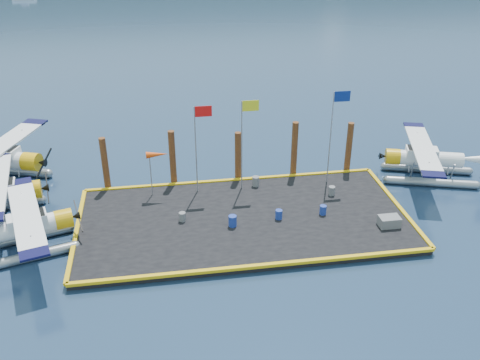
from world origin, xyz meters
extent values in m
plane|color=#19314B|center=(0.00, 0.00, 0.00)|extent=(4000.00, 4000.00, 0.00)
cube|color=black|center=(0.00, 0.00, 0.20)|extent=(20.00, 10.00, 0.40)
cylinder|color=gray|center=(-13.37, -0.14, 0.29)|extent=(5.84, 2.18, 0.57)
cylinder|color=gray|center=(-12.79, -2.16, 0.29)|extent=(5.84, 2.18, 0.57)
cylinder|color=white|center=(-12.89, -1.10, 1.57)|extent=(4.55, 2.23, 1.05)
cube|color=white|center=(-12.34, -0.94, 1.91)|extent=(2.30, 1.59, 0.86)
cube|color=black|center=(-12.07, -0.86, 2.10)|extent=(1.56, 1.33, 0.52)
cylinder|color=#DBA00C|center=(-10.51, -0.42, 1.57)|extent=(1.22, 1.33, 1.11)
cube|color=black|center=(-9.73, -0.19, 1.57)|extent=(0.64, 2.06, 1.07)
cube|color=white|center=(-12.34, -0.94, 2.38)|extent=(3.74, 8.64, 0.11)
cube|color=black|center=(-13.47, 3.00, 2.38)|extent=(1.61, 1.22, 0.12)
cube|color=black|center=(-11.22, -4.88, 2.38)|extent=(1.61, 1.22, 0.12)
cube|color=black|center=(-14.55, 2.98, 2.24)|extent=(1.58, 1.28, 0.56)
cylinder|color=#DBA00C|center=(-12.85, 3.26, 1.68)|extent=(1.19, 1.33, 1.18)
cube|color=black|center=(-11.99, 3.40, 1.68)|extent=(0.42, 2.24, 1.14)
cylinder|color=gray|center=(-16.09, 9.36, 0.33)|extent=(6.62, 2.87, 0.66)
cube|color=white|center=(-15.67, 7.94, 2.19)|extent=(2.67, 1.93, 0.99)
cube|color=black|center=(-15.36, 7.83, 2.41)|extent=(1.83, 1.59, 0.60)
cylinder|color=#DBA00C|center=(-13.60, 7.21, 1.81)|extent=(1.45, 1.56, 1.27)
cube|color=black|center=(-12.72, 6.90, 1.81)|extent=(0.87, 2.32, 1.23)
cube|color=white|center=(-15.67, 7.94, 2.74)|extent=(4.81, 9.84, 0.13)
cube|color=black|center=(-14.11, 12.38, 2.74)|extent=(1.88, 1.47, 0.14)
cylinder|color=gray|center=(13.77, 2.70, 0.29)|extent=(5.93, 2.30, 0.58)
cylinder|color=gray|center=(14.39, 4.75, 0.29)|extent=(5.93, 2.30, 0.58)
cylinder|color=white|center=(13.90, 3.78, 1.60)|extent=(4.63, 2.33, 1.07)
cube|color=white|center=(13.34, 3.95, 1.94)|extent=(2.35, 1.64, 0.87)
cube|color=black|center=(13.06, 4.03, 2.14)|extent=(1.60, 1.37, 0.53)
cylinder|color=#DBA00C|center=(11.48, 4.51, 1.60)|extent=(1.26, 1.36, 1.13)
cube|color=black|center=(10.69, 4.75, 1.60)|extent=(0.68, 2.09, 1.09)
cube|color=white|center=(13.34, 3.95, 2.43)|extent=(3.93, 8.79, 0.12)
cube|color=black|center=(12.13, -0.05, 2.43)|extent=(1.65, 1.26, 0.13)
cube|color=black|center=(14.55, 7.95, 2.43)|extent=(1.65, 1.26, 0.13)
cylinder|color=#5B5C61|center=(-3.74, 0.21, 0.69)|extent=(0.40, 0.40, 0.57)
cylinder|color=navy|center=(2.12, -0.47, 0.70)|extent=(0.43, 0.43, 0.60)
cylinder|color=navy|center=(4.95, -0.36, 0.69)|extent=(0.42, 0.42, 0.59)
cylinder|color=navy|center=(-0.80, -0.84, 0.75)|extent=(0.49, 0.49, 0.69)
cylinder|color=#5B5C61|center=(6.24, 1.92, 0.70)|extent=(0.43, 0.43, 0.60)
cylinder|color=#5B5C61|center=(1.50, 3.96, 0.74)|extent=(0.48, 0.48, 0.67)
cube|color=#5B5C61|center=(8.47, -2.30, 0.71)|extent=(1.24, 0.83, 0.62)
cylinder|color=#92929A|center=(-2.50, 3.80, 3.40)|extent=(0.08, 0.08, 6.00)
cube|color=red|center=(-1.95, 3.80, 6.05)|extent=(1.10, 0.03, 0.70)
cylinder|color=#92929A|center=(0.50, 3.80, 3.50)|extent=(0.08, 0.08, 6.20)
cube|color=yellow|center=(1.05, 3.80, 6.25)|extent=(1.10, 0.03, 0.70)
cylinder|color=#92929A|center=(6.50, 3.80, 3.65)|extent=(0.08, 0.08, 6.50)
cube|color=navy|center=(7.05, 3.80, 6.55)|extent=(1.10, 0.03, 0.70)
cylinder|color=#92929A|center=(-5.50, 3.80, 1.90)|extent=(0.07, 0.07, 3.00)
cone|color=#E3440C|center=(-5.00, 3.80, 3.30)|extent=(1.40, 0.44, 0.44)
cylinder|color=#462014|center=(-8.50, 5.40, 2.00)|extent=(0.44, 0.44, 4.00)
cylinder|color=#462014|center=(-4.00, 5.40, 2.10)|extent=(0.44, 0.44, 4.20)
cylinder|color=#462014|center=(0.50, 5.40, 1.90)|extent=(0.44, 0.44, 3.80)
cylinder|color=#462014|center=(4.50, 5.40, 2.15)|extent=(0.44, 0.44, 4.30)
cylinder|color=#462014|center=(8.50, 5.40, 2.00)|extent=(0.44, 0.44, 4.00)
camera|label=1|loc=(-4.61, -27.71, 17.76)|focal=40.00mm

